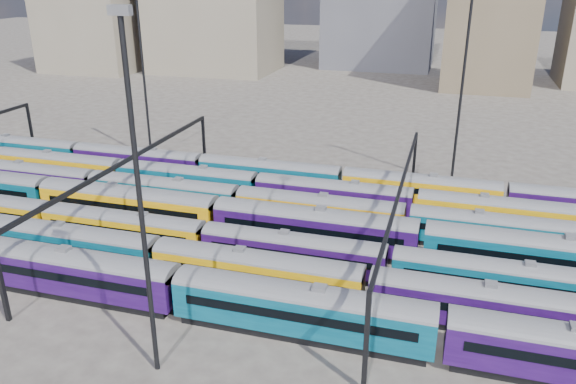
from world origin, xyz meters
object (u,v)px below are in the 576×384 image
(rake_1, at_px, (257,268))
(mast_2, at_px, (139,193))
(rake_2, at_px, (123,225))
(rake_0, at_px, (442,328))

(rake_1, relative_size, mast_2, 3.86)
(rake_1, relative_size, rake_2, 0.76)
(rake_1, height_order, mast_2, mast_2)
(rake_0, height_order, mast_2, mast_2)
(rake_0, relative_size, rake_2, 0.99)
(rake_0, xyz_separation_m, rake_1, (-16.29, 5.00, -0.23))
(rake_0, relative_size, mast_2, 5.04)
(rake_0, relative_size, rake_1, 1.31)
(rake_1, bearing_deg, rake_0, -17.06)
(mast_2, bearing_deg, rake_1, 73.25)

